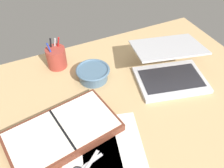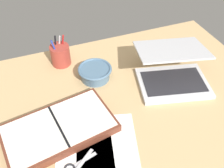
{
  "view_description": "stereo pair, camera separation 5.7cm",
  "coord_description": "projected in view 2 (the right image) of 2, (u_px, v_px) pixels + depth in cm",
  "views": [
    {
      "loc": [
        -30.7,
        -58.8,
        79.3
      ],
      "look_at": [
        0.56,
        7.89,
        9.0
      ],
      "focal_mm": 40.0,
      "sensor_mm": 36.0,
      "label": 1
    },
    {
      "loc": [
        -25.46,
        -61.01,
        79.3
      ],
      "look_at": [
        0.56,
        7.89,
        9.0
      ],
      "focal_mm": 40.0,
      "sensor_mm": 36.0,
      "label": 2
    }
  ],
  "objects": [
    {
      "name": "desk_top",
      "position": [
        118.0,
        111.0,
        1.02
      ],
      "size": [
        140.0,
        100.0,
        2.0
      ],
      "primitive_type": "cube",
      "color": "tan",
      "rests_on": "ground"
    },
    {
      "name": "pen_cup",
      "position": [
        60.0,
        55.0,
        1.19
      ],
      "size": [
        9.21,
        9.21,
        15.05
      ],
      "color": "#9E382D",
      "rests_on": "desk_top"
    },
    {
      "name": "paper_sheet_beside_planner",
      "position": [
        85.0,
        160.0,
        0.85
      ],
      "size": [
        24.7,
        26.44,
        0.16
      ],
      "primitive_type": "cube",
      "rotation": [
        0.0,
        0.0,
        -0.24
      ],
      "color": "white",
      "rests_on": "desk_top"
    },
    {
      "name": "bowl",
      "position": [
        95.0,
        72.0,
        1.13
      ],
      "size": [
        15.31,
        15.31,
        5.94
      ],
      "color": "slate",
      "rests_on": "desk_top"
    },
    {
      "name": "paper_sheet_front",
      "position": [
        107.0,
        145.0,
        0.89
      ],
      "size": [
        28.08,
        31.94,
        0.16
      ],
      "primitive_type": "cube",
      "rotation": [
        0.0,
        0.0,
        -0.27
      ],
      "color": "white",
      "rests_on": "desk_top"
    },
    {
      "name": "laptop",
      "position": [
        172.0,
        71.0,
        1.1
      ],
      "size": [
        36.69,
        37.14,
        14.99
      ],
      "rotation": [
        0.0,
        0.0,
        -0.24
      ],
      "color": "silver",
      "rests_on": "desk_top"
    },
    {
      "name": "planner",
      "position": [
        59.0,
        129.0,
        0.92
      ],
      "size": [
        43.3,
        28.97,
        3.83
      ],
      "rotation": [
        0.0,
        0.0,
        0.16
      ],
      "color": "brown",
      "rests_on": "desk_top"
    },
    {
      "name": "scissors",
      "position": [
        75.0,
        168.0,
        0.82
      ],
      "size": [
        12.06,
        8.77,
        0.8
      ],
      "rotation": [
        0.0,
        0.0,
        0.46
      ],
      "color": "#B7B7BC",
      "rests_on": "desk_top"
    }
  ]
}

